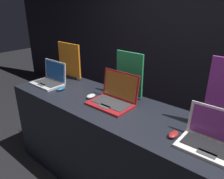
{
  "coord_description": "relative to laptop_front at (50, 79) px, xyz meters",
  "views": [
    {
      "loc": [
        1.14,
        -0.99,
        1.77
      ],
      "look_at": [
        0.01,
        0.34,
        1.05
      ],
      "focal_mm": 35.0,
      "sensor_mm": 36.0,
      "label": 1
    }
  ],
  "objects": [
    {
      "name": "wall_back",
      "position": [
        0.87,
        1.59,
        0.44
      ],
      "size": [
        8.0,
        0.05,
        2.8
      ],
      "color": "black",
      "rests_on": "ground_plane"
    },
    {
      "name": "display_counter",
      "position": [
        0.87,
        0.04,
        -0.51
      ],
      "size": [
        2.24,
        0.67,
        0.9
      ],
      "color": "black",
      "rests_on": "ground_plane"
    },
    {
      "name": "laptop_front",
      "position": [
        0.0,
        0.0,
        0.0
      ],
      "size": [
        0.36,
        0.25,
        0.25
      ],
      "color": "#B7B7BC",
      "rests_on": "display_counter"
    },
    {
      "name": "mouse_front",
      "position": [
        0.24,
        -0.04,
        -0.04
      ],
      "size": [
        0.06,
        0.11,
        0.03
      ],
      "color": "navy",
      "rests_on": "display_counter"
    },
    {
      "name": "promo_stand_front",
      "position": [
        0.0,
        0.29,
        0.14
      ],
      "size": [
        0.36,
        0.07,
        0.41
      ],
      "color": "black",
      "rests_on": "display_counter"
    },
    {
      "name": "laptop_middle",
      "position": [
        0.87,
        0.07,
        0.01
      ],
      "size": [
        0.39,
        0.3,
        0.27
      ],
      "color": "maroon",
      "rests_on": "display_counter"
    },
    {
      "name": "mouse_middle",
      "position": [
        0.62,
        0.02,
        -0.04
      ],
      "size": [
        0.07,
        0.1,
        0.04
      ],
      "color": "#B2B2B7",
      "rests_on": "display_counter"
    },
    {
      "name": "promo_stand_middle",
      "position": [
        0.87,
        0.29,
        0.15
      ],
      "size": [
        0.29,
        0.07,
        0.43
      ],
      "color": "black",
      "rests_on": "display_counter"
    },
    {
      "name": "laptop_back",
      "position": [
        1.75,
        -0.01,
        -0.0
      ],
      "size": [
        0.39,
        0.25,
        0.24
      ],
      "color": "silver",
      "rests_on": "display_counter"
    },
    {
      "name": "mouse_back",
      "position": [
        1.51,
        -0.06,
        -0.04
      ],
      "size": [
        0.06,
        0.1,
        0.03
      ],
      "color": "maroon",
      "rests_on": "display_counter"
    }
  ]
}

